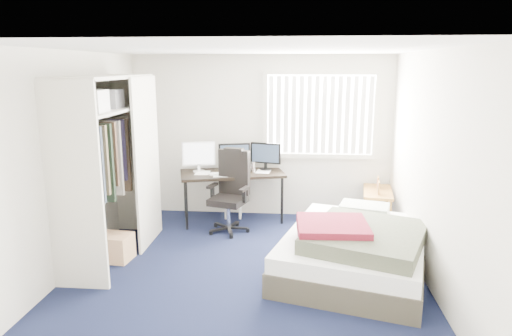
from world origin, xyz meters
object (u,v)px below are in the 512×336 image
Objects in this scene: desk at (232,170)px; nightstand at (378,195)px; bed at (355,248)px; office_chair at (231,200)px.

desk is 2.18m from nightstand.
office_chair is at bearing 142.88° from bed.
bed is at bearing -107.73° from nightstand.
desk reaches higher than office_chair.
nightstand is at bearing 72.27° from bed.
desk is 2.41m from bed.
bed is (1.62, -1.23, -0.17)m from office_chair.
office_chair reaches higher than nightstand.
nightstand reaches higher than bed.
bed is at bearing -45.33° from desk.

